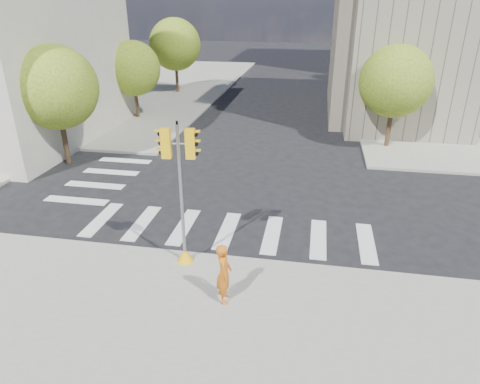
% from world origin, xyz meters
% --- Properties ---
extents(ground, '(160.00, 160.00, 0.00)m').
position_xyz_m(ground, '(0.00, 0.00, 0.00)').
color(ground, black).
rests_on(ground, ground).
extents(sidewalk_far_left, '(28.00, 40.00, 0.15)m').
position_xyz_m(sidewalk_far_left, '(-20.00, 26.00, 0.07)').
color(sidewalk_far_left, gray).
rests_on(sidewalk_far_left, ground).
extents(tree_lw_near, '(4.40, 4.40, 6.41)m').
position_xyz_m(tree_lw_near, '(-10.50, 4.00, 4.20)').
color(tree_lw_near, '#382616').
rests_on(tree_lw_near, ground).
extents(tree_lw_mid, '(4.00, 4.00, 5.77)m').
position_xyz_m(tree_lw_mid, '(-10.50, 14.00, 3.76)').
color(tree_lw_mid, '#382616').
rests_on(tree_lw_mid, ground).
extents(tree_lw_far, '(4.80, 4.80, 6.95)m').
position_xyz_m(tree_lw_far, '(-10.50, 24.00, 4.54)').
color(tree_lw_far, '#382616').
rests_on(tree_lw_far, ground).
extents(tree_re_near, '(4.20, 4.20, 6.16)m').
position_xyz_m(tree_re_near, '(7.50, 10.00, 4.05)').
color(tree_re_near, '#382616').
rests_on(tree_re_near, ground).
extents(tree_re_mid, '(4.60, 4.60, 6.66)m').
position_xyz_m(tree_re_mid, '(7.50, 22.00, 4.35)').
color(tree_re_mid, '#382616').
rests_on(tree_re_mid, ground).
extents(tree_re_far, '(4.00, 4.00, 5.88)m').
position_xyz_m(tree_re_far, '(7.50, 34.00, 3.87)').
color(tree_re_far, '#382616').
rests_on(tree_re_far, ground).
extents(lamp_near, '(0.35, 0.18, 8.11)m').
position_xyz_m(lamp_near, '(8.00, 14.00, 4.58)').
color(lamp_near, black).
rests_on(lamp_near, sidewalk_far_right).
extents(lamp_far, '(0.35, 0.18, 8.11)m').
position_xyz_m(lamp_far, '(8.00, 28.00, 4.58)').
color(lamp_far, black).
rests_on(lamp_far, sidewalk_far_right).
extents(traffic_signal, '(1.08, 0.56, 4.97)m').
position_xyz_m(traffic_signal, '(-1.04, -4.60, 2.27)').
color(traffic_signal, '#F4B20C').
rests_on(traffic_signal, sidewalk_near).
extents(photographer, '(0.61, 0.79, 1.91)m').
position_xyz_m(photographer, '(0.73, -6.41, 1.11)').
color(photographer, '#CD6213').
rests_on(photographer, sidewalk_near).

